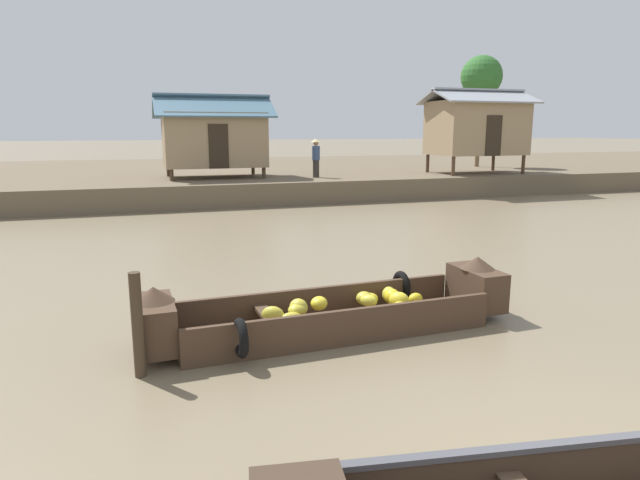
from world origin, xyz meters
name	(u,v)px	position (x,y,z in m)	size (l,w,h in m)	color
ground_plane	(290,256)	(0.00, 10.00, 0.00)	(300.00, 300.00, 0.00)	#7A6B51
riverbank_strip	(203,176)	(0.00, 28.32, 0.46)	(160.00, 20.00, 0.92)	brown
banana_boat	(335,311)	(-0.68, 4.94, 0.31)	(5.65, 2.03, 0.95)	#473323
stilt_house_left	(214,138)	(-0.17, 21.84, 2.61)	(4.91, 3.19, 3.53)	#4C3826
stilt_house_mid_left	(477,127)	(11.93, 20.38, 3.10)	(4.84, 3.22, 3.91)	#4C3826
palm_tree_near	(482,77)	(14.77, 24.41, 5.76)	(2.24, 2.24, 6.01)	brown
vendor_person	(316,156)	(3.99, 20.43, 1.85)	(0.44, 0.44, 1.66)	#332D28
mooring_post	(138,325)	(-3.47, 4.24, 0.66)	(0.14, 0.14, 1.32)	#423323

